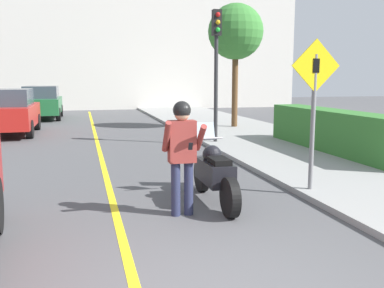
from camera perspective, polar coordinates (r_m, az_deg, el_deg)
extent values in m
cube|color=gray|center=(9.65, 23.28, -3.97)|extent=(4.40, 44.00, 0.11)
cube|color=yellow|center=(9.65, -11.52, -3.73)|extent=(0.12, 36.00, 0.01)
cube|color=beige|center=(29.58, -12.77, 14.21)|extent=(28.00, 1.20, 9.98)
cylinder|color=black|center=(6.42, 5.10, -7.14)|extent=(0.14, 0.61, 0.61)
cylinder|color=black|center=(7.86, 1.29, -4.14)|extent=(0.14, 0.61, 0.61)
cube|color=black|center=(7.08, 3.01, -3.69)|extent=(0.40, 1.07, 0.36)
sphere|color=black|center=(7.17, 2.68, -1.41)|extent=(0.32, 0.32, 0.32)
cube|color=black|center=(6.81, 3.64, -2.30)|extent=(0.28, 0.48, 0.10)
cylinder|color=silver|center=(7.50, 1.81, 0.75)|extent=(0.62, 0.03, 0.03)
cube|color=silver|center=(7.55, 1.67, 1.72)|extent=(0.36, 0.12, 0.31)
cylinder|color=#282D4C|center=(6.46, -2.19, -6.05)|extent=(0.14, 0.14, 0.82)
cylinder|color=#282D4C|center=(6.50, -0.46, -5.94)|extent=(0.14, 0.14, 0.82)
cube|color=maroon|center=(6.33, -1.34, 0.34)|extent=(0.40, 0.22, 0.63)
cylinder|color=maroon|center=(6.17, -3.39, 0.98)|extent=(0.09, 0.38, 0.49)
cylinder|color=maroon|center=(6.27, 1.13, 0.83)|extent=(0.09, 0.44, 0.44)
sphere|color=tan|center=(6.28, -1.35, 4.08)|extent=(0.23, 0.23, 0.23)
sphere|color=black|center=(6.28, -1.36, 4.54)|extent=(0.27, 0.27, 0.27)
cube|color=black|center=(6.08, -0.19, -0.31)|extent=(0.06, 0.05, 0.11)
cylinder|color=slate|center=(7.75, 15.80, 2.69)|extent=(0.08, 0.08, 2.36)
cube|color=yellow|center=(7.70, 16.18, 10.00)|extent=(0.91, 0.02, 0.91)
cube|color=black|center=(7.68, 16.24, 10.00)|extent=(0.12, 0.01, 0.24)
cylinder|color=#2D2D30|center=(13.28, 3.22, 8.91)|extent=(0.12, 0.12, 3.99)
cube|color=black|center=(13.37, 3.31, 15.85)|extent=(0.26, 0.22, 0.76)
sphere|color=red|center=(13.28, 3.48, 16.85)|extent=(0.14, 0.14, 0.14)
sphere|color=gold|center=(13.25, 3.47, 15.91)|extent=(0.14, 0.14, 0.14)
sphere|color=green|center=(13.23, 3.46, 14.96)|extent=(0.14, 0.14, 0.14)
cube|color=#33702D|center=(12.27, 18.45, 1.72)|extent=(0.90, 5.74, 1.10)
cylinder|color=brown|center=(17.58, 5.73, 7.26)|extent=(0.24, 0.24, 3.02)
sphere|color=#387A33|center=(17.67, 5.85, 14.68)|extent=(2.21, 2.21, 2.21)
cylinder|color=black|center=(18.37, -19.95, 2.78)|extent=(0.22, 0.64, 0.64)
cylinder|color=black|center=(15.79, -20.82, 1.85)|extent=(0.22, 0.64, 0.64)
cube|color=#B21E19|center=(17.15, -23.17, 3.49)|extent=(1.80, 4.20, 0.76)
cube|color=#38424C|center=(16.95, -23.40, 5.73)|extent=(1.58, 2.18, 0.60)
cylinder|color=black|center=(24.61, -20.98, 4.11)|extent=(0.22, 0.64, 0.64)
cylinder|color=black|center=(24.48, -17.12, 4.28)|extent=(0.22, 0.64, 0.64)
cylinder|color=black|center=(22.03, -21.72, 3.59)|extent=(0.22, 0.64, 0.64)
cylinder|color=black|center=(21.88, -17.41, 3.78)|extent=(0.22, 0.64, 0.64)
cube|color=#1E6033|center=(23.21, -19.34, 4.89)|extent=(1.80, 4.20, 0.76)
cube|color=#38424C|center=(23.01, -19.46, 6.55)|extent=(1.58, 2.18, 0.60)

